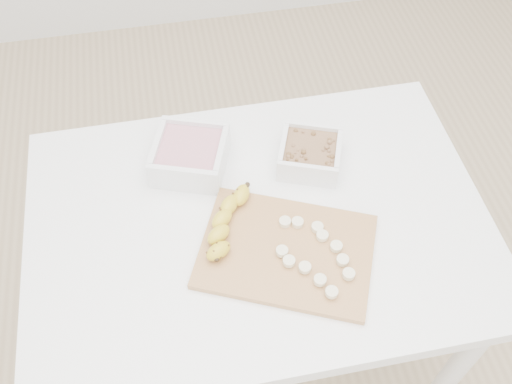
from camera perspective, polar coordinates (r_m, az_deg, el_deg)
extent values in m
plane|color=#C6AD89|center=(1.91, 0.18, -15.50)|extent=(3.50, 3.50, 0.00)
cube|color=white|center=(1.26, 0.26, -3.27)|extent=(1.00, 0.70, 0.04)
cylinder|color=white|center=(1.58, 18.99, -16.80)|extent=(0.05, 0.05, 0.71)
cylinder|color=white|center=(1.75, -16.05, -4.46)|extent=(0.05, 0.05, 0.71)
cylinder|color=white|center=(1.81, 12.17, -0.06)|extent=(0.05, 0.05, 0.71)
cube|color=white|center=(1.31, -6.59, 3.70)|extent=(0.20, 0.20, 0.07)
cube|color=#C27E8B|center=(1.31, -6.60, 3.79)|extent=(0.17, 0.17, 0.04)
cube|color=white|center=(1.32, 5.41, 3.81)|extent=(0.18, 0.18, 0.06)
cube|color=brown|center=(1.31, 5.42, 3.89)|extent=(0.15, 0.15, 0.04)
cube|color=#B67F47|center=(1.19, 3.06, -5.93)|extent=(0.42, 0.37, 0.01)
cylinder|color=beige|center=(1.21, 2.91, -3.01)|extent=(0.03, 0.03, 0.01)
cylinder|color=beige|center=(1.21, 4.18, -3.05)|extent=(0.03, 0.03, 0.01)
cylinder|color=beige|center=(1.21, 6.16, -3.54)|extent=(0.03, 0.03, 0.01)
cylinder|color=beige|center=(1.20, 6.64, -4.37)|extent=(0.03, 0.03, 0.01)
cylinder|color=beige|center=(1.19, 8.03, -5.41)|extent=(0.03, 0.03, 0.01)
cylinder|color=beige|center=(1.17, 8.65, -6.75)|extent=(0.03, 0.03, 0.01)
cylinder|color=beige|center=(1.16, 9.25, -8.11)|extent=(0.03, 0.03, 0.01)
cylinder|color=beige|center=(1.17, 2.62, -5.94)|extent=(0.03, 0.03, 0.01)
cylinder|color=beige|center=(1.16, 3.31, -6.93)|extent=(0.03, 0.03, 0.01)
cylinder|color=beige|center=(1.15, 4.91, -7.54)|extent=(0.03, 0.03, 0.01)
cylinder|color=beige|center=(1.14, 6.42, -8.75)|extent=(0.03, 0.03, 0.01)
cylinder|color=beige|center=(1.13, 7.57, -9.90)|extent=(0.03, 0.03, 0.01)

